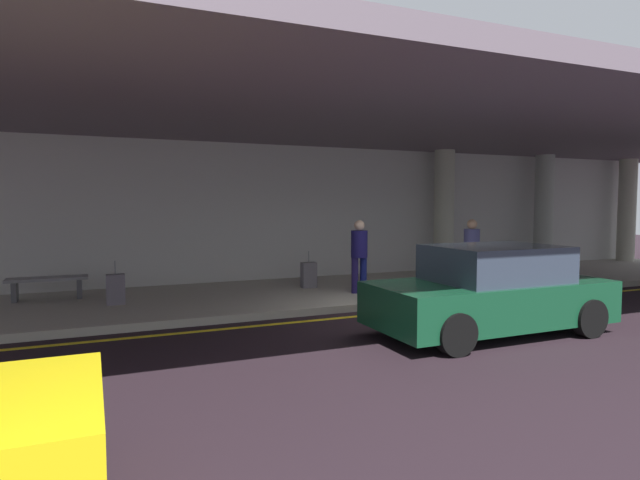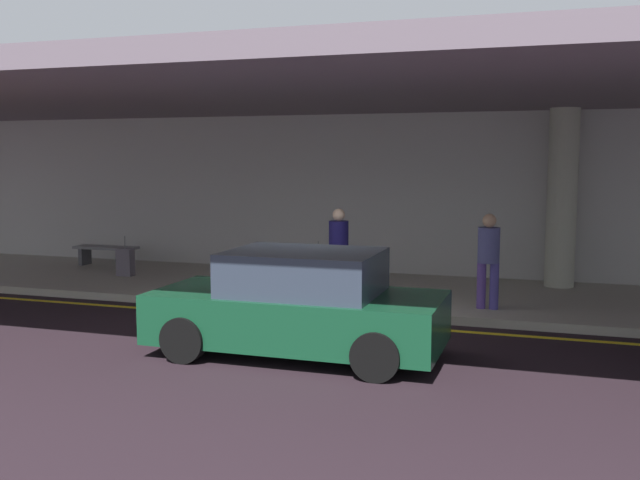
# 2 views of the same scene
# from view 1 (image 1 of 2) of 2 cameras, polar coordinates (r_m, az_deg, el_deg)

# --- Properties ---
(ground_plane) EXTENTS (60.00, 60.00, 0.00)m
(ground_plane) POSITION_cam_1_polar(r_m,az_deg,el_deg) (10.47, 10.42, -8.29)
(ground_plane) COLOR black
(sidewalk) EXTENTS (26.00, 4.20, 0.15)m
(sidewalk) POSITION_cam_1_polar(r_m,az_deg,el_deg) (13.10, 2.82, -5.43)
(sidewalk) COLOR #ACA899
(sidewalk) RESTS_ON ground
(lane_stripe_yellow) EXTENTS (26.00, 0.14, 0.01)m
(lane_stripe_yellow) POSITION_cam_1_polar(r_m,az_deg,el_deg) (10.96, 8.68, -7.70)
(lane_stripe_yellow) COLOR yellow
(lane_stripe_yellow) RESTS_ON ground
(support_column_left_mid) EXTENTS (0.60, 0.60, 3.65)m
(support_column_left_mid) POSITION_cam_1_polar(r_m,az_deg,el_deg) (16.30, 13.22, 3.02)
(support_column_left_mid) COLOR #ADAF9B
(support_column_left_mid) RESTS_ON sidewalk
(support_column_center) EXTENTS (0.60, 0.60, 3.65)m
(support_column_center) POSITION_cam_1_polar(r_m,az_deg,el_deg) (18.96, 22.98, 2.92)
(support_column_center) COLOR #A5AAA0
(support_column_center) RESTS_ON sidewalk
(support_column_right_mid) EXTENTS (0.60, 0.60, 3.65)m
(support_column_right_mid) POSITION_cam_1_polar(r_m,az_deg,el_deg) (22.03, 30.19, 2.80)
(support_column_right_mid) COLOR #B0AE9B
(support_column_right_mid) RESTS_ON sidewalk
(ceiling_overhang) EXTENTS (28.00, 13.20, 0.30)m
(ceiling_overhang) POSITION_cam_1_polar(r_m,az_deg,el_deg) (12.60, 3.91, 11.88)
(ceiling_overhang) COLOR slate
(ceiling_overhang) RESTS_ON support_column_far_left
(terminal_back_wall) EXTENTS (26.00, 0.30, 3.80)m
(terminal_back_wall) POSITION_cam_1_polar(r_m,az_deg,el_deg) (14.98, -0.97, 2.76)
(terminal_back_wall) COLOR #BBBAB6
(terminal_back_wall) RESTS_ON ground
(car_dark_green_no2) EXTENTS (4.10, 1.92, 1.50)m
(car_dark_green_no2) POSITION_cam_1_polar(r_m,az_deg,el_deg) (9.44, 17.94, -5.36)
(car_dark_green_no2) COLOR #114127
(car_dark_green_no2) RESTS_ON ground
(traveler_with_luggage) EXTENTS (0.38, 0.38, 1.68)m
(traveler_with_luggage) POSITION_cam_1_polar(r_m,az_deg,el_deg) (13.41, 16.03, -0.89)
(traveler_with_luggage) COLOR #583E95
(traveler_with_luggage) RESTS_ON sidewalk
(person_waiting_for_ride) EXTENTS (0.38, 0.38, 1.68)m
(person_waiting_for_ride) POSITION_cam_1_polar(r_m,az_deg,el_deg) (12.19, 4.25, -1.22)
(person_waiting_for_ride) COLOR #1C154B
(person_waiting_for_ride) RESTS_ON sidewalk
(suitcase_upright_primary) EXTENTS (0.36, 0.22, 0.90)m
(suitcase_upright_primary) POSITION_cam_1_polar(r_m,az_deg,el_deg) (11.60, -21.18, -4.98)
(suitcase_upright_primary) COLOR slate
(suitcase_upright_primary) RESTS_ON sidewalk
(suitcase_upright_secondary) EXTENTS (0.36, 0.22, 0.90)m
(suitcase_upright_secondary) POSITION_cam_1_polar(r_m,az_deg,el_deg) (12.97, -1.22, -3.80)
(suitcase_upright_secondary) COLOR slate
(suitcase_upright_secondary) RESTS_ON sidewalk
(bench_metal) EXTENTS (1.60, 0.50, 0.48)m
(bench_metal) POSITION_cam_1_polar(r_m,az_deg,el_deg) (12.78, -27.31, -4.17)
(bench_metal) COLOR slate
(bench_metal) RESTS_ON sidewalk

